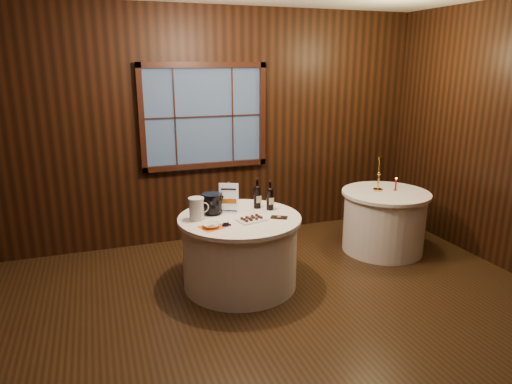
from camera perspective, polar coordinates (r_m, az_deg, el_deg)
name	(u,v)px	position (r m, az deg, el deg)	size (l,w,h in m)	color
ground	(275,334)	(4.22, 2.34, -17.27)	(6.00, 6.00, 0.00)	black
back_wall	(204,125)	(5.96, -6.51, 8.37)	(6.00, 0.10, 3.00)	black
main_table	(240,251)	(4.87, -2.03, -7.36)	(1.28, 1.28, 0.77)	white
side_table	(384,221)	(5.98, 15.68, -3.50)	(1.08, 1.08, 0.77)	white
sign_stand	(229,202)	(4.85, -3.37, -1.25)	(0.20, 0.16, 0.33)	silver
port_bottle_left	(257,195)	(4.97, 0.16, -0.40)	(0.08, 0.09, 0.34)	black
port_bottle_right	(270,197)	(4.92, 1.77, -0.64)	(0.08, 0.08, 0.33)	black
ice_bucket	(212,203)	(4.81, -5.47, -1.41)	(0.22, 0.22, 0.22)	black
chocolate_plate	(252,219)	(4.61, -0.53, -3.41)	(0.32, 0.25, 0.04)	white
chocolate_box	(279,217)	(4.70, 2.90, -3.18)	(0.17, 0.08, 0.01)	black
grape_bunch	(226,224)	(4.47, -3.77, -4.04)	(0.15, 0.07, 0.03)	black
glass_pitcher	(197,209)	(4.65, -7.43, -2.08)	(0.21, 0.16, 0.23)	silver
orange_napkin	(211,227)	(4.44, -5.61, -4.42)	(0.20, 0.20, 0.00)	#ED5A13
cracker_bowl	(211,225)	(4.44, -5.62, -4.16)	(0.16, 0.16, 0.04)	white
brass_candlestick	(379,179)	(5.86, 15.08, 1.63)	(0.12, 0.12, 0.43)	gold
red_candle	(396,186)	(5.93, 17.07, 0.78)	(0.05, 0.05, 0.17)	gold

